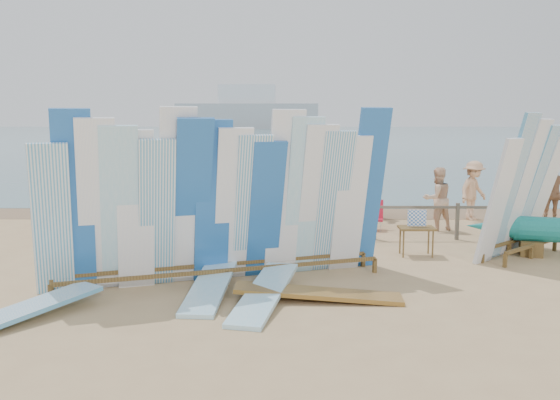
{
  "coord_description": "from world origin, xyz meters",
  "views": [
    {
      "loc": [
        -0.21,
        -11.18,
        2.89
      ],
      "look_at": [
        -0.29,
        1.13,
        1.22
      ],
      "focal_mm": 38.0,
      "sensor_mm": 36.0,
      "label": 1
    }
  ],
  "objects_px": {
    "flat_board_b": "(265,302)",
    "beachgoer_9": "(473,190)",
    "flat_board_a": "(212,293)",
    "beach_chair_right": "(373,221)",
    "side_surfboard_rack": "(523,193)",
    "beachgoer_0": "(143,191)",
    "beachgoer_7": "(348,193)",
    "beachgoer_5": "(373,191)",
    "beachgoer_11": "(183,185)",
    "beach_chair_left": "(308,223)",
    "beachgoer_2": "(229,197)",
    "beachgoer_extra_1": "(64,194)",
    "beachgoer_4": "(251,195)",
    "vendor_table": "(416,240)",
    "flat_board_c": "(318,300)",
    "beachgoer_6": "(330,193)",
    "beachgoer_8": "(437,199)",
    "flat_board_e": "(13,324)",
    "beachgoer_10": "(552,194)",
    "main_surfboard_rack": "(223,205)",
    "beachgoer_1": "(134,190)"
  },
  "relations": [
    {
      "from": "beachgoer_7",
      "to": "beachgoer_9",
      "type": "xyz_separation_m",
      "value": [
        3.72,
        0.58,
        0.01
      ]
    },
    {
      "from": "flat_board_e",
      "to": "beach_chair_right",
      "type": "distance_m",
      "value": 9.63
    },
    {
      "from": "beachgoer_8",
      "to": "beachgoer_9",
      "type": "bearing_deg",
      "value": -150.34
    },
    {
      "from": "vendor_table",
      "to": "beachgoer_8",
      "type": "xyz_separation_m",
      "value": [
        1.2,
        2.99,
        0.5
      ]
    },
    {
      "from": "beachgoer_10",
      "to": "beachgoer_1",
      "type": "distance_m",
      "value": 11.75
    },
    {
      "from": "flat_board_a",
      "to": "beach_chair_right",
      "type": "xyz_separation_m",
      "value": [
        3.58,
        5.77,
        0.23
      ]
    },
    {
      "from": "main_surfboard_rack",
      "to": "beachgoer_0",
      "type": "bearing_deg",
      "value": 96.76
    },
    {
      "from": "beachgoer_5",
      "to": "beachgoer_8",
      "type": "distance_m",
      "value": 2.4
    },
    {
      "from": "beach_chair_left",
      "to": "beachgoer_4",
      "type": "xyz_separation_m",
      "value": [
        -1.55,
        1.32,
        0.55
      ]
    },
    {
      "from": "beach_chair_left",
      "to": "beachgoer_9",
      "type": "bearing_deg",
      "value": 40.79
    },
    {
      "from": "flat_board_e",
      "to": "beachgoer_11",
      "type": "bearing_deg",
      "value": 122.3
    },
    {
      "from": "main_surfboard_rack",
      "to": "beachgoer_5",
      "type": "height_order",
      "value": "main_surfboard_rack"
    },
    {
      "from": "flat_board_a",
      "to": "beach_chair_right",
      "type": "bearing_deg",
      "value": 62.23
    },
    {
      "from": "beachgoer_extra_1",
      "to": "flat_board_a",
      "type": "bearing_deg",
      "value": 172.86
    },
    {
      "from": "vendor_table",
      "to": "side_surfboard_rack",
      "type": "bearing_deg",
      "value": -1.93
    },
    {
      "from": "side_surfboard_rack",
      "to": "beachgoer_0",
      "type": "relative_size",
      "value": 1.62
    },
    {
      "from": "beach_chair_left",
      "to": "beachgoer_6",
      "type": "relative_size",
      "value": 0.49
    },
    {
      "from": "main_surfboard_rack",
      "to": "flat_board_b",
      "type": "xyz_separation_m",
      "value": [
        0.77,
        -1.14,
        -1.4
      ]
    },
    {
      "from": "flat_board_b",
      "to": "beachgoer_9",
      "type": "bearing_deg",
      "value": 65.91
    },
    {
      "from": "main_surfboard_rack",
      "to": "beachgoer_5",
      "type": "bearing_deg",
      "value": 43.52
    },
    {
      "from": "beachgoer_4",
      "to": "beachgoer_2",
      "type": "height_order",
      "value": "beachgoer_2"
    },
    {
      "from": "flat_board_a",
      "to": "side_surfboard_rack",
      "type": "bearing_deg",
      "value": 27.45
    },
    {
      "from": "flat_board_a",
      "to": "beachgoer_11",
      "type": "bearing_deg",
      "value": 106.5
    },
    {
      "from": "vendor_table",
      "to": "beachgoer_11",
      "type": "relative_size",
      "value": 0.6
    },
    {
      "from": "side_surfboard_rack",
      "to": "beachgoer_extra_1",
      "type": "height_order",
      "value": "side_surfboard_rack"
    },
    {
      "from": "flat_board_b",
      "to": "beachgoer_9",
      "type": "xyz_separation_m",
      "value": [
        5.81,
        7.92,
        0.86
      ]
    },
    {
      "from": "beachgoer_9",
      "to": "beachgoer_8",
      "type": "xyz_separation_m",
      "value": [
        -1.47,
        -1.63,
        -0.03
      ]
    },
    {
      "from": "flat_board_b",
      "to": "beachgoer_9",
      "type": "distance_m",
      "value": 9.86
    },
    {
      "from": "beachgoer_extra_1",
      "to": "beachgoer_8",
      "type": "bearing_deg",
      "value": -137.71
    },
    {
      "from": "flat_board_b",
      "to": "beachgoer_6",
      "type": "bearing_deg",
      "value": 89.98
    },
    {
      "from": "beachgoer_0",
      "to": "beachgoer_10",
      "type": "xyz_separation_m",
      "value": [
        11.28,
        0.07,
        -0.07
      ]
    },
    {
      "from": "flat_board_a",
      "to": "vendor_table",
      "type": "bearing_deg",
      "value": 38.67
    },
    {
      "from": "beachgoer_7",
      "to": "beachgoer_5",
      "type": "relative_size",
      "value": 1.07
    },
    {
      "from": "flat_board_c",
      "to": "beachgoer_7",
      "type": "relative_size",
      "value": 1.59
    },
    {
      "from": "flat_board_c",
      "to": "beachgoer_10",
      "type": "relative_size",
      "value": 1.55
    },
    {
      "from": "beachgoer_0",
      "to": "beachgoer_4",
      "type": "relative_size",
      "value": 1.18
    },
    {
      "from": "main_surfboard_rack",
      "to": "flat_board_e",
      "type": "relative_size",
      "value": 2.28
    },
    {
      "from": "beach_chair_right",
      "to": "beachgoer_5",
      "type": "relative_size",
      "value": 0.49
    },
    {
      "from": "vendor_table",
      "to": "beachgoer_4",
      "type": "relative_size",
      "value": 0.63
    },
    {
      "from": "beachgoer_1",
      "to": "beachgoer_4",
      "type": "bearing_deg",
      "value": 22.82
    },
    {
      "from": "beach_chair_right",
      "to": "beachgoer_7",
      "type": "height_order",
      "value": "beachgoer_7"
    },
    {
      "from": "beachgoer_5",
      "to": "beach_chair_right",
      "type": "bearing_deg",
      "value": -27.31
    },
    {
      "from": "beach_chair_right",
      "to": "beachgoer_2",
      "type": "relative_size",
      "value": 0.46
    },
    {
      "from": "flat_board_c",
      "to": "beachgoer_1",
      "type": "height_order",
      "value": "beachgoer_1"
    },
    {
      "from": "beachgoer_extra_1",
      "to": "beachgoer_4",
      "type": "distance_m",
      "value": 5.13
    },
    {
      "from": "flat_board_b",
      "to": "flat_board_e",
      "type": "height_order",
      "value": "flat_board_b"
    },
    {
      "from": "beachgoer_5",
      "to": "beachgoer_8",
      "type": "xyz_separation_m",
      "value": [
        1.41,
        -1.94,
        0.03
      ]
    },
    {
      "from": "flat_board_a",
      "to": "beachgoer_10",
      "type": "relative_size",
      "value": 1.55
    },
    {
      "from": "beachgoer_extra_1",
      "to": "beachgoer_4",
      "type": "relative_size",
      "value": 1.11
    },
    {
      "from": "beach_chair_right",
      "to": "beachgoer_2",
      "type": "height_order",
      "value": "beachgoer_2"
    }
  ]
}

